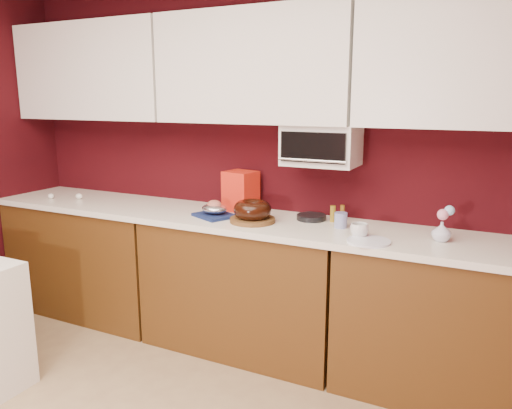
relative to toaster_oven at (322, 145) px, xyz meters
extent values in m
cube|color=#36070B|center=(-0.45, 0.15, -0.12)|extent=(4.00, 0.02, 2.50)
cube|color=#523010|center=(-1.78, -0.17, -0.95)|extent=(1.31, 0.58, 0.86)
cube|color=#523010|center=(-0.45, -0.17, -0.95)|extent=(1.31, 0.58, 0.86)
cube|color=#523010|center=(0.88, -0.17, -0.95)|extent=(1.31, 0.58, 0.86)
cube|color=white|center=(-0.45, -0.17, -0.49)|extent=(4.00, 0.62, 0.04)
cube|color=white|center=(-1.78, -0.02, 0.48)|extent=(1.31, 0.33, 0.70)
cube|color=white|center=(-0.45, -0.02, 0.48)|extent=(1.31, 0.33, 0.70)
cube|color=white|center=(0.88, -0.02, 0.48)|extent=(1.31, 0.33, 0.70)
cube|color=white|center=(0.00, 0.00, 0.00)|extent=(0.45, 0.30, 0.25)
cube|color=black|center=(0.00, -0.16, 0.00)|extent=(0.40, 0.02, 0.18)
cylinder|color=silver|center=(0.00, -0.18, -0.07)|extent=(0.42, 0.02, 0.02)
cylinder|color=brown|center=(-0.36, -0.24, -0.46)|extent=(0.32, 0.32, 0.03)
torus|color=black|center=(-0.36, -0.24, -0.40)|extent=(0.29, 0.29, 0.10)
cube|color=navy|center=(-0.64, -0.23, -0.47)|extent=(0.31, 0.29, 0.02)
ellipsoid|color=white|center=(-0.64, -0.23, -0.42)|extent=(0.21, 0.19, 0.06)
ellipsoid|color=#B66253|center=(-0.64, -0.23, -0.40)|extent=(0.12, 0.10, 0.06)
cube|color=red|center=(-0.58, 0.02, -0.34)|extent=(0.23, 0.21, 0.27)
cylinder|color=black|center=(-0.05, -0.02, -0.46)|extent=(0.21, 0.21, 0.03)
imported|color=silver|center=(0.33, -0.29, -0.43)|extent=(0.12, 0.12, 0.10)
cylinder|color=navy|center=(0.18, -0.13, -0.43)|extent=(0.10, 0.10, 0.09)
imported|color=silver|center=(0.75, -0.17, -0.41)|extent=(0.10, 0.10, 0.12)
sphere|color=pink|center=(0.75, -0.17, -0.33)|extent=(0.06, 0.06, 0.06)
sphere|color=#9BD0F8|center=(0.78, -0.15, -0.30)|extent=(0.05, 0.05, 0.05)
cylinder|color=white|center=(0.41, -0.37, -0.47)|extent=(0.29, 0.29, 0.01)
cylinder|color=olive|center=(0.09, -0.01, -0.42)|extent=(0.04, 0.04, 0.10)
ellipsoid|color=silver|center=(-2.08, -0.27, -0.46)|extent=(0.06, 0.05, 0.04)
ellipsoid|color=white|center=(-1.87, -0.19, -0.45)|extent=(0.06, 0.06, 0.04)
cylinder|color=brown|center=(0.13, 0.05, -0.43)|extent=(0.03, 0.03, 0.10)
camera|label=1|loc=(1.01, -2.95, 0.29)|focal=35.00mm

